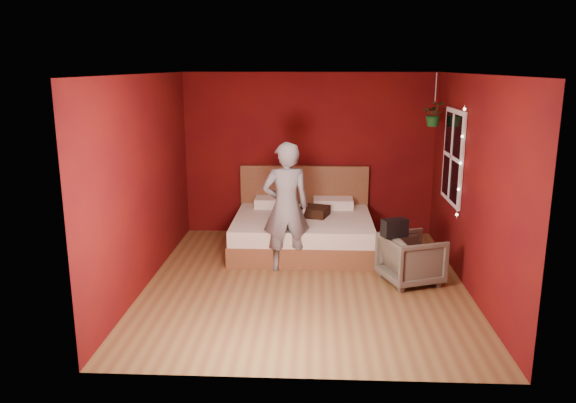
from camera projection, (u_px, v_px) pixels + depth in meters
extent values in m
plane|color=brown|center=(305.00, 283.00, 7.15)|extent=(4.50, 4.50, 0.00)
cube|color=#610E0A|center=(309.00, 155.00, 9.04)|extent=(4.00, 0.02, 2.60)
cube|color=#610E0A|center=(301.00, 239.00, 4.65)|extent=(4.00, 0.02, 2.60)
cube|color=#610E0A|center=(144.00, 182.00, 6.94)|extent=(0.02, 4.50, 2.60)
cube|color=#610E0A|center=(473.00, 185.00, 6.75)|extent=(0.02, 4.50, 2.60)
cube|color=white|center=(307.00, 73.00, 6.53)|extent=(4.00, 4.50, 0.02)
cube|color=white|center=(453.00, 157.00, 7.58)|extent=(0.04, 0.97, 1.27)
cube|color=black|center=(452.00, 157.00, 7.58)|extent=(0.02, 0.85, 1.15)
cube|color=white|center=(452.00, 157.00, 7.58)|extent=(0.03, 0.05, 1.15)
cube|color=white|center=(452.00, 157.00, 7.58)|extent=(0.03, 0.85, 0.05)
cylinder|color=silver|center=(461.00, 163.00, 7.07)|extent=(0.01, 0.01, 1.45)
sphere|color=#FFF2CC|center=(457.00, 215.00, 7.23)|extent=(0.04, 0.04, 0.04)
sphere|color=#FFF2CC|center=(459.00, 189.00, 7.15)|extent=(0.04, 0.04, 0.04)
sphere|color=#FFF2CC|center=(461.00, 163.00, 7.07)|extent=(0.04, 0.04, 0.04)
sphere|color=#FFF2CC|center=(463.00, 136.00, 6.99)|extent=(0.04, 0.04, 0.04)
sphere|color=#FFF2CC|center=(465.00, 109.00, 6.91)|extent=(0.04, 0.04, 0.04)
cube|color=brown|center=(303.00, 240.00, 8.41)|extent=(2.06, 1.75, 0.29)
cube|color=white|center=(303.00, 224.00, 8.35)|extent=(2.02, 1.71, 0.23)
cube|color=brown|center=(304.00, 200.00, 9.12)|extent=(2.06, 0.08, 1.13)
cube|color=white|center=(275.00, 202.00, 8.89)|extent=(0.62, 0.39, 0.14)
cube|color=white|center=(333.00, 203.00, 8.85)|extent=(0.62, 0.39, 0.14)
imported|color=slate|center=(286.00, 207.00, 7.44)|extent=(0.71, 0.55, 1.74)
imported|color=#595446|center=(411.00, 259.00, 7.10)|extent=(0.88, 0.87, 0.63)
cube|color=black|center=(395.00, 228.00, 6.95)|extent=(0.35, 0.27, 0.22)
cube|color=black|center=(314.00, 211.00, 8.34)|extent=(0.50, 0.50, 0.14)
cylinder|color=silver|center=(436.00, 87.00, 8.00)|extent=(0.01, 0.01, 0.41)
imported|color=#1A5618|center=(434.00, 114.00, 8.09)|extent=(0.39, 0.36, 0.36)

